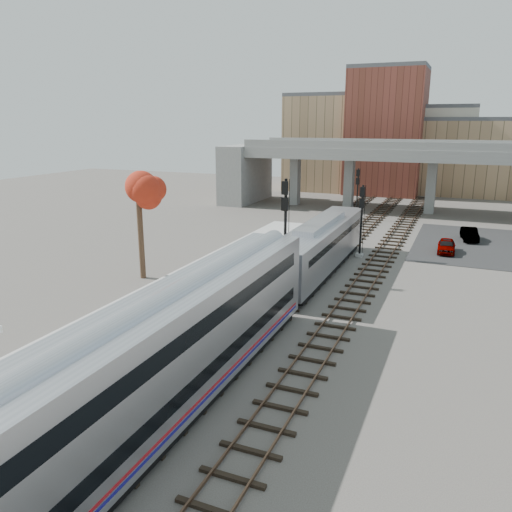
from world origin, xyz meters
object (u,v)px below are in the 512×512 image
Objects in this scene: tree at (138,193)px; car_a at (446,246)px; coach at (165,358)px; locomotive at (320,245)px; signal_mast_near at (285,229)px; signal_mast_far at (357,195)px; signal_mast_mid at (361,223)px; car_b at (470,234)px.

tree is 2.33× the size of car_a.
locomotive is at bearing 90.00° from coach.
tree reaches higher than locomotive.
coach is at bearing -84.00° from signal_mast_near.
signal_mast_near is at bearing -90.00° from signal_mast_far.
tree reaches higher than coach.
locomotive is 3.77m from signal_mast_near.
signal_mast_mid is 1.69× the size of car_a.
coach is (-0.00, -22.61, 0.52)m from locomotive.
tree is 2.25× the size of car_b.
signal_mast_far is 0.71× the size of tree.
locomotive reaches higher than car_a.
car_b is at bearing 55.75° from signal_mast_near.
car_a is 0.97× the size of car_b.
signal_mast_far is (0.00, 26.60, -0.98)m from signal_mast_near.
signal_mast_mid is 8.85m from car_a.
coach is 6.26× the size of car_b.
locomotive is 6.52m from signal_mast_mid.
coach reaches higher than locomotive.
car_a is at bearing 49.62° from signal_mast_near.
signal_mast_near is 1.95× the size of car_b.
signal_mast_far is at bearing 128.46° from car_a.
signal_mast_near reaches higher than coach.
signal_mast_near is at bearing -132.27° from car_a.
signal_mast_far is at bearing 142.87° from car_b.
signal_mast_mid reaches higher than coach.
coach is 28.82m from signal_mast_mid.
coach is at bearing -107.35° from car_a.
signal_mast_far is 17.62m from car_a.
locomotive is at bearing -85.00° from signal_mast_far.
signal_mast_far is at bearing 90.00° from signal_mast_near.
tree is 33.93m from car_b.
signal_mast_near is at bearing 96.00° from coach.
signal_mast_far is 1.65× the size of car_a.
signal_mast_mid is 1.63× the size of car_b.
tree is at bearing -142.94° from car_a.
signal_mast_far is 1.59× the size of car_b.
signal_mast_mid is (4.10, 8.76, -0.87)m from signal_mast_near.
tree reaches higher than signal_mast_near.
locomotive is at bearing -132.37° from car_b.
locomotive reaches higher than car_b.
locomotive is 2.44× the size of signal_mast_near.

